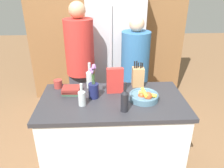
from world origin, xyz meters
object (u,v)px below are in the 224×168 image
object	(u,v)px
refrigerator	(115,48)
fruit_bowl	(144,96)
flower_vase	(93,88)
bottle_vinegar	(82,97)
book_stack	(71,90)
person_in_blue	(135,71)
knife_block	(138,77)
bottle_oil	(90,78)
person_at_sink	(81,63)
bottle_wine	(125,100)
cereal_box	(115,81)
coffee_mug	(58,84)

from	to	relation	value
refrigerator	fruit_bowl	size ratio (longest dim) A/B	7.18
fruit_bowl	flower_vase	xyz separation A→B (m)	(-0.49, 0.08, 0.07)
bottle_vinegar	flower_vase	bearing A→B (deg)	53.93
flower_vase	book_stack	distance (m)	0.25
book_stack	person_in_blue	size ratio (longest dim) A/B	0.12
book_stack	person_in_blue	xyz separation A→B (m)	(0.74, 0.65, -0.07)
knife_block	bottle_oil	world-z (taller)	knife_block
fruit_bowl	bottle_oil	size ratio (longest dim) A/B	1.00
person_at_sink	refrigerator	bearing A→B (deg)	60.36
refrigerator	bottle_wine	bearing A→B (deg)	-90.51
book_stack	refrigerator	bearing A→B (deg)	68.60
flower_vase	bottle_oil	bearing A→B (deg)	101.00
book_stack	bottle_vinegar	world-z (taller)	bottle_vinegar
bottle_oil	person_in_blue	bearing A→B (deg)	42.56
cereal_box	bottle_wine	size ratio (longest dim) A/B	0.95
coffee_mug	bottle_wine	distance (m)	0.84
knife_block	book_stack	bearing A→B (deg)	-167.40
flower_vase	coffee_mug	size ratio (longest dim) A/B	3.22
refrigerator	knife_block	world-z (taller)	refrigerator
knife_block	flower_vase	size ratio (longest dim) A/B	0.83
refrigerator	fruit_bowl	bearing A→B (deg)	-82.55
knife_block	flower_vase	bearing A→B (deg)	-152.65
bottle_vinegar	person_in_blue	size ratio (longest dim) A/B	0.14
refrigerator	person_at_sink	size ratio (longest dim) A/B	1.16
book_stack	knife_block	bearing A→B (deg)	12.60
cereal_box	book_stack	bearing A→B (deg)	-178.32
fruit_bowl	coffee_mug	size ratio (longest dim) A/B	2.63
coffee_mug	knife_block	bearing A→B (deg)	0.44
book_stack	bottle_vinegar	bearing A→B (deg)	-61.13
cereal_box	bottle_oil	distance (m)	0.29
bottle_vinegar	bottle_wine	distance (m)	0.40
knife_block	coffee_mug	distance (m)	0.86
refrigerator	coffee_mug	bearing A→B (deg)	-120.06
bottle_oil	person_in_blue	world-z (taller)	person_in_blue
person_at_sink	coffee_mug	bearing A→B (deg)	-99.10
bottle_wine	knife_block	bearing A→B (deg)	68.83
cereal_box	person_in_blue	distance (m)	0.72
refrigerator	bottle_wine	xyz separation A→B (m)	(-0.01, -1.68, 0.01)
refrigerator	coffee_mug	xyz separation A→B (m)	(-0.68, -1.18, -0.05)
bottle_wine	person_at_sink	size ratio (longest dim) A/B	0.16
flower_vase	person_in_blue	size ratio (longest dim) A/B	0.22
cereal_box	coffee_mug	world-z (taller)	cereal_box
bottle_oil	person_at_sink	size ratio (longest dim) A/B	0.16
knife_block	cereal_box	xyz separation A→B (m)	(-0.26, -0.14, 0.02)
bottle_oil	person_at_sink	bearing A→B (deg)	104.14
refrigerator	knife_block	bearing A→B (deg)	-81.19
fruit_bowl	person_in_blue	size ratio (longest dim) A/B	0.18
fruit_bowl	coffee_mug	distance (m)	0.93
bottle_vinegar	person_at_sink	bearing A→B (deg)	95.41
bottle_vinegar	person_at_sink	xyz separation A→B (m)	(-0.09, 0.96, -0.02)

